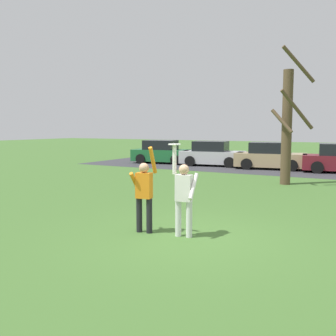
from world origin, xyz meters
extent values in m
plane|color=#426B2D|center=(0.00, 0.00, 0.00)|extent=(120.00, 120.00, 0.00)
cylinder|color=silver|center=(0.04, 0.01, 0.41)|extent=(0.14, 0.14, 0.82)
cylinder|color=silver|center=(-0.22, -0.03, 0.41)|extent=(0.14, 0.14, 0.82)
cube|color=silver|center=(-0.09, -0.01, 1.12)|extent=(0.39, 0.27, 0.60)
sphere|color=tan|center=(-0.09, -0.01, 1.53)|extent=(0.23, 0.23, 0.23)
cylinder|color=silver|center=(0.13, 0.02, 1.17)|extent=(0.14, 0.49, 0.57)
cylinder|color=silver|center=(-0.31, -0.04, 1.75)|extent=(0.09, 0.09, 0.66)
cylinder|color=black|center=(-1.19, -0.17, 0.41)|extent=(0.14, 0.14, 0.82)
cylinder|color=black|center=(-0.93, -0.13, 0.41)|extent=(0.14, 0.14, 0.82)
cube|color=orange|center=(-1.06, -0.15, 1.12)|extent=(0.39, 0.27, 0.60)
sphere|color=tan|center=(-1.06, -0.15, 1.53)|extent=(0.23, 0.23, 0.23)
cylinder|color=orange|center=(-1.29, -0.18, 1.17)|extent=(0.14, 0.49, 0.57)
cylinder|color=orange|center=(-0.84, -0.12, 1.72)|extent=(0.13, 0.36, 0.64)
cylinder|color=white|center=(-0.31, -0.04, 2.09)|extent=(0.28, 0.28, 0.02)
cube|color=#1E6633|center=(-9.45, 15.27, 0.55)|extent=(4.32, 2.37, 0.80)
cube|color=black|center=(-9.59, 15.25, 1.27)|extent=(2.31, 1.93, 0.64)
cylinder|color=black|center=(-8.32, 16.36, 0.33)|extent=(0.68, 0.31, 0.66)
cylinder|color=black|center=(-8.06, 14.56, 0.33)|extent=(0.68, 0.31, 0.66)
cylinder|color=black|center=(-10.84, 15.99, 0.33)|extent=(0.68, 0.31, 0.66)
cylinder|color=black|center=(-10.57, 14.19, 0.33)|extent=(0.68, 0.31, 0.66)
cube|color=#BCBCC1|center=(-5.70, 15.32, 0.55)|extent=(4.32, 2.37, 0.80)
cube|color=black|center=(-5.85, 15.30, 1.27)|extent=(2.31, 1.93, 0.64)
cylinder|color=black|center=(-4.58, 16.41, 0.33)|extent=(0.68, 0.31, 0.66)
cylinder|color=black|center=(-4.32, 14.61, 0.33)|extent=(0.68, 0.31, 0.66)
cylinder|color=black|center=(-7.09, 16.04, 0.33)|extent=(0.68, 0.31, 0.66)
cylinder|color=black|center=(-6.83, 14.24, 0.33)|extent=(0.68, 0.31, 0.66)
cube|color=tan|center=(-1.94, 15.18, 0.55)|extent=(4.32, 2.37, 0.80)
cube|color=black|center=(-2.09, 15.16, 1.27)|extent=(2.31, 1.93, 0.64)
cylinder|color=black|center=(-0.81, 16.26, 0.33)|extent=(0.68, 0.31, 0.66)
cylinder|color=black|center=(-0.55, 14.46, 0.33)|extent=(0.68, 0.31, 0.66)
cylinder|color=black|center=(-3.33, 15.90, 0.33)|extent=(0.68, 0.31, 0.66)
cylinder|color=black|center=(-3.06, 14.09, 0.33)|extent=(0.68, 0.31, 0.66)
cylinder|color=black|center=(0.59, 15.91, 0.33)|extent=(0.68, 0.31, 0.66)
cylinder|color=black|center=(0.85, 14.10, 0.33)|extent=(0.68, 0.31, 0.66)
cube|color=#38383D|center=(0.06, 15.11, 0.00)|extent=(28.61, 6.40, 0.01)
cylinder|color=brown|center=(0.18, 9.28, 2.46)|extent=(0.43, 0.43, 4.91)
cylinder|color=brown|center=(0.06, 8.84, 2.74)|extent=(1.02, 0.42, 1.04)
cylinder|color=brown|center=(0.67, 8.76, 5.02)|extent=(1.23, 1.17, 1.45)
cylinder|color=brown|center=(0.67, 8.75, 3.21)|extent=(1.24, 1.17, 1.64)
camera|label=1|loc=(3.67, -7.50, 2.46)|focal=40.48mm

